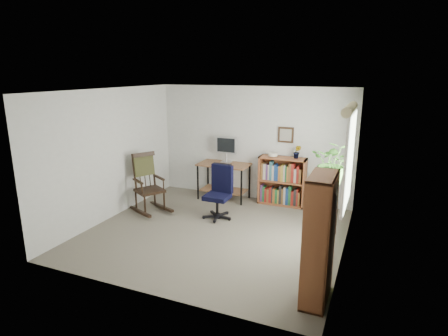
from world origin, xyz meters
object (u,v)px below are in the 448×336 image
at_px(rocking_chair, 149,183).
at_px(low_bookshelf, 282,181).
at_px(office_chair, 217,193).
at_px(tall_bookshelf, 319,239).
at_px(desk, 224,181).

bearing_deg(rocking_chair, low_bookshelf, -27.44).
height_order(office_chair, rocking_chair, rocking_chair).
xyz_separation_m(low_bookshelf, tall_bookshelf, (1.22, -3.11, 0.28)).
xyz_separation_m(office_chair, tall_bookshelf, (2.14, -1.89, 0.28)).
bearing_deg(tall_bookshelf, rocking_chair, 153.91).
relative_size(desk, office_chair, 1.07).
xyz_separation_m(rocking_chair, tall_bookshelf, (3.51, -1.72, 0.20)).
relative_size(rocking_chair, low_bookshelf, 1.17).
bearing_deg(rocking_chair, desk, -8.06).
distance_m(rocking_chair, tall_bookshelf, 3.92).
bearing_deg(low_bookshelf, desk, -174.51).
xyz_separation_m(desk, tall_bookshelf, (2.47, -2.99, 0.39)).
relative_size(office_chair, tall_bookshelf, 0.65).
bearing_deg(tall_bookshelf, office_chair, 138.57).
height_order(desk, rocking_chair, rocking_chair).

